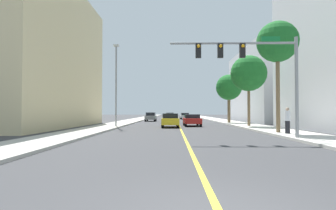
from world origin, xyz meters
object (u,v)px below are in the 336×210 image
object	(u,v)px
traffic_signal_mast	(254,62)
palm_near	(277,43)
car_yellow	(170,120)
street_lamp	(116,81)
car_green	(170,116)
car_red	(192,120)
palm_far	(229,88)
palm_mid	(249,74)
car_silver	(185,116)
car_gray	(151,117)
pedestrian	(287,120)
car_black	(171,118)

from	to	relation	value
traffic_signal_mast	palm_near	size ratio (longest dim) A/B	0.93
car_yellow	traffic_signal_mast	bearing A→B (deg)	-69.45
street_lamp	car_green	xyz separation A→B (m)	(5.33, 28.51, -4.08)
car_yellow	car_red	bearing A→B (deg)	42.45
traffic_signal_mast	palm_far	distance (m)	21.93
street_lamp	palm_far	xyz separation A→B (m)	(13.66, 9.76, 0.16)
palm_near	palm_mid	bearing A→B (deg)	87.58
palm_far	car_silver	xyz separation A→B (m)	(-5.23, 20.54, -4.27)
street_lamp	car_gray	size ratio (longest dim) A/B	2.01
palm_far	car_silver	world-z (taller)	palm_far
car_yellow	pedestrian	bearing A→B (deg)	-51.43
street_lamp	palm_near	xyz separation A→B (m)	(13.53, -8.08, 1.89)
car_gray	palm_far	bearing A→B (deg)	144.36
palm_mid	car_red	size ratio (longest dim) A/B	1.80
car_green	palm_mid	bearing A→B (deg)	-70.16
palm_mid	car_yellow	xyz separation A→B (m)	(-8.31, -0.10, -4.93)
palm_mid	pedestrian	bearing A→B (deg)	-90.79
traffic_signal_mast	pedestrian	world-z (taller)	traffic_signal_mast
car_red	car_yellow	bearing A→B (deg)	-137.91
palm_near	car_silver	world-z (taller)	palm_near
car_gray	palm_mid	bearing A→B (deg)	124.85
pedestrian	traffic_signal_mast	bearing A→B (deg)	59.33
palm_far	car_green	size ratio (longest dim) A/B	1.52
traffic_signal_mast	street_lamp	bearing A→B (deg)	131.64
palm_mid	car_silver	world-z (taller)	palm_mid
street_lamp	pedestrian	world-z (taller)	street_lamp
car_black	car_silver	world-z (taller)	car_silver
palm_near	car_gray	distance (m)	29.33
car_yellow	street_lamp	bearing A→B (deg)	-173.55
palm_near	car_silver	xyz separation A→B (m)	(-5.10, 38.38, -5.99)
palm_mid	car_silver	distance (m)	30.37
palm_near	palm_far	distance (m)	17.93
traffic_signal_mast	pedestrian	xyz separation A→B (m)	(3.13, 2.84, -3.51)
car_gray	pedestrian	xyz separation A→B (m)	(11.63, -27.40, 0.28)
car_silver	car_yellow	size ratio (longest dim) A/B	1.09
car_black	car_silver	bearing A→B (deg)	79.24
palm_mid	pedestrian	xyz separation A→B (m)	(-0.14, -9.96, -4.63)
palm_far	car_red	xyz separation A→B (m)	(-5.60, -6.68, -4.27)
car_gray	pedestrian	distance (m)	29.77
traffic_signal_mast	car_black	bearing A→B (deg)	103.10
traffic_signal_mast	palm_far	xyz separation A→B (m)	(3.03, 21.72, 0.42)
palm_mid	car_black	distance (m)	13.21
street_lamp	car_gray	world-z (taller)	street_lamp
street_lamp	car_silver	size ratio (longest dim) A/B	1.86
palm_far	car_green	xyz separation A→B (m)	(-8.33, 18.75, -4.24)
traffic_signal_mast	car_green	world-z (taller)	traffic_signal_mast
car_green	pedestrian	world-z (taller)	pedestrian
palm_near	car_yellow	xyz separation A→B (m)	(-7.93, 8.82, -5.95)
palm_mid	car_gray	distance (m)	21.61
street_lamp	car_red	size ratio (longest dim) A/B	2.05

